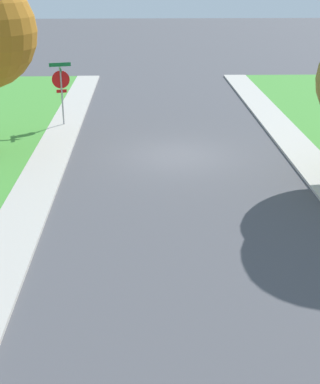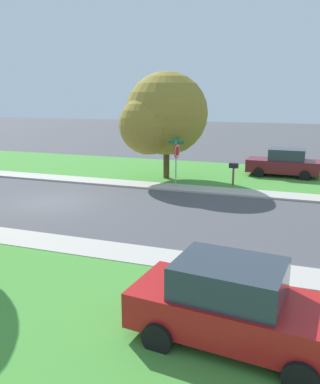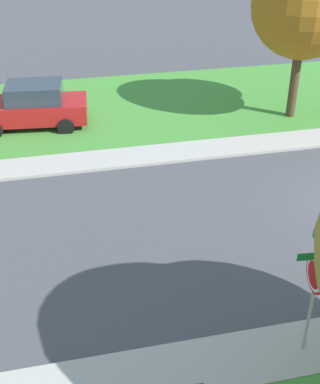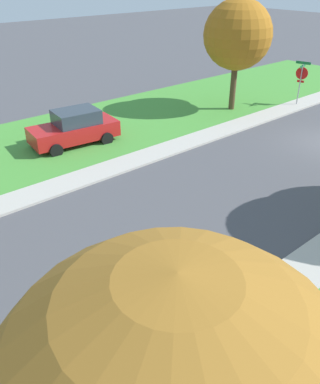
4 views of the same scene
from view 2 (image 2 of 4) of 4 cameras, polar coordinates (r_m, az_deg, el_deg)
name	(u,v)px [view 2 (image 2 of 4)]	position (r m, az deg, el deg)	size (l,w,h in m)	color
ground_plane	(52,202)	(19.53, -15.14, -1.43)	(120.00, 120.00, 0.00)	#4C4C51
sidewalk_west	(320,199)	(20.81, 21.96, -0.90)	(1.40, 56.00, 0.10)	#B7B2A8
lawn_west	(317,180)	(25.39, 21.57, 1.61)	(8.00, 56.00, 0.08)	#479338
stop_sign_far_corner	(176,154)	(21.34, 2.37, 5.47)	(0.92, 0.92, 2.77)	#9E9EA3
car_maroon_behind_trees	(284,163)	(25.68, 17.30, 3.98)	(2.14, 4.35, 1.76)	maroon
car_red_across_road	(235,305)	(8.37, 10.73, -15.63)	(2.38, 4.47, 1.76)	red
tree_across_right	(162,117)	(23.35, 0.30, 10.74)	(5.14, 4.78, 6.28)	#4C3823
mailbox	(234,169)	(22.25, 10.48, 3.30)	(0.28, 0.50, 1.31)	brown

